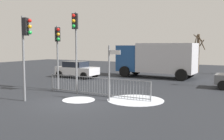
{
  "coord_description": "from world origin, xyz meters",
  "views": [
    {
      "loc": [
        8.29,
        -10.36,
        2.95
      ],
      "look_at": [
        0.78,
        2.73,
        1.49
      ],
      "focal_mm": 41.83,
      "sensor_mm": 36.0,
      "label": 1
    }
  ],
  "objects_px": {
    "traffic_light_rear_left": "(25,39)",
    "direction_sign_post": "(110,70)",
    "delivery_truck": "(157,58)",
    "bare_tree_left": "(198,51)",
    "car_white_near": "(77,69)",
    "traffic_light_foreground_left": "(58,43)",
    "traffic_light_mid_right": "(75,34)"
  },
  "relations": [
    {
      "from": "traffic_light_rear_left",
      "to": "direction_sign_post",
      "type": "bearing_deg",
      "value": 102.16
    },
    {
      "from": "traffic_light_rear_left",
      "to": "delivery_truck",
      "type": "relative_size",
      "value": 0.63
    },
    {
      "from": "traffic_light_rear_left",
      "to": "delivery_truck",
      "type": "height_order",
      "value": "traffic_light_rear_left"
    },
    {
      "from": "traffic_light_foreground_left",
      "to": "traffic_light_mid_right",
      "type": "relative_size",
      "value": 0.85
    },
    {
      "from": "car_white_near",
      "to": "delivery_truck",
      "type": "height_order",
      "value": "delivery_truck"
    },
    {
      "from": "traffic_light_foreground_left",
      "to": "car_white_near",
      "type": "bearing_deg",
      "value": -114.04
    },
    {
      "from": "traffic_light_mid_right",
      "to": "direction_sign_post",
      "type": "xyz_separation_m",
      "value": [
        2.81,
        -0.74,
        -1.93
      ]
    },
    {
      "from": "bare_tree_left",
      "to": "traffic_light_mid_right",
      "type": "bearing_deg",
      "value": -102.13
    },
    {
      "from": "car_white_near",
      "to": "bare_tree_left",
      "type": "xyz_separation_m",
      "value": [
        8.4,
        10.53,
        1.48
      ]
    },
    {
      "from": "bare_tree_left",
      "to": "traffic_light_rear_left",
      "type": "bearing_deg",
      "value": -103.14
    },
    {
      "from": "direction_sign_post",
      "to": "bare_tree_left",
      "type": "height_order",
      "value": "bare_tree_left"
    },
    {
      "from": "traffic_light_mid_right",
      "to": "delivery_truck",
      "type": "bearing_deg",
      "value": -116.34
    },
    {
      "from": "traffic_light_rear_left",
      "to": "car_white_near",
      "type": "relative_size",
      "value": 1.16
    },
    {
      "from": "direction_sign_post",
      "to": "car_white_near",
      "type": "xyz_separation_m",
      "value": [
        -7.59,
        7.06,
        -0.88
      ]
    },
    {
      "from": "traffic_light_foreground_left",
      "to": "traffic_light_mid_right",
      "type": "xyz_separation_m",
      "value": [
        1.79,
        -0.47,
        0.51
      ]
    },
    {
      "from": "direction_sign_post",
      "to": "delivery_truck",
      "type": "distance_m",
      "value": 10.91
    },
    {
      "from": "traffic_light_foreground_left",
      "to": "delivery_truck",
      "type": "height_order",
      "value": "traffic_light_foreground_left"
    },
    {
      "from": "traffic_light_rear_left",
      "to": "car_white_near",
      "type": "height_order",
      "value": "traffic_light_rear_left"
    },
    {
      "from": "traffic_light_foreground_left",
      "to": "traffic_light_mid_right",
      "type": "height_order",
      "value": "traffic_light_mid_right"
    },
    {
      "from": "traffic_light_rear_left",
      "to": "direction_sign_post",
      "type": "relative_size",
      "value": 1.52
    },
    {
      "from": "delivery_truck",
      "to": "traffic_light_foreground_left",
      "type": "bearing_deg",
      "value": 72.69
    },
    {
      "from": "traffic_light_foreground_left",
      "to": "traffic_light_rear_left",
      "type": "distance_m",
      "value": 3.45
    },
    {
      "from": "traffic_light_foreground_left",
      "to": "direction_sign_post",
      "type": "relative_size",
      "value": 1.42
    },
    {
      "from": "traffic_light_foreground_left",
      "to": "bare_tree_left",
      "type": "xyz_separation_m",
      "value": [
        5.41,
        16.38,
        -0.8
      ]
    },
    {
      "from": "traffic_light_rear_left",
      "to": "delivery_truck",
      "type": "xyz_separation_m",
      "value": [
        2.36,
        12.96,
        -1.51
      ]
    },
    {
      "from": "traffic_light_rear_left",
      "to": "direction_sign_post",
      "type": "xyz_separation_m",
      "value": [
        3.79,
        2.14,
        -1.6
      ]
    },
    {
      "from": "direction_sign_post",
      "to": "delivery_truck",
      "type": "height_order",
      "value": "delivery_truck"
    },
    {
      "from": "traffic_light_rear_left",
      "to": "delivery_truck",
      "type": "distance_m",
      "value": 13.25
    },
    {
      "from": "car_white_near",
      "to": "delivery_truck",
      "type": "bearing_deg",
      "value": 31.24
    },
    {
      "from": "delivery_truck",
      "to": "bare_tree_left",
      "type": "bearing_deg",
      "value": -107.42
    },
    {
      "from": "traffic_light_foreground_left",
      "to": "traffic_light_mid_right",
      "type": "distance_m",
      "value": 1.92
    },
    {
      "from": "traffic_light_foreground_left",
      "to": "car_white_near",
      "type": "relative_size",
      "value": 1.09
    }
  ]
}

